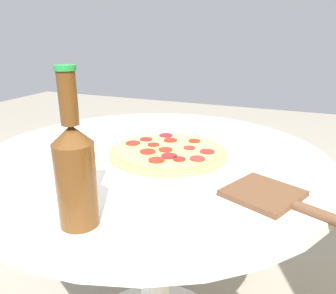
% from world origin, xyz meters
% --- Properties ---
extents(table, '(0.97, 0.97, 0.71)m').
position_xyz_m(table, '(0.00, 0.00, 0.53)').
color(table, silver).
rests_on(table, ground_plane).
extents(pizza, '(0.33, 0.33, 0.02)m').
position_xyz_m(pizza, '(-0.02, 0.04, 0.72)').
color(pizza, tan).
rests_on(pizza, table).
extents(beer_bottle, '(0.07, 0.07, 0.27)m').
position_xyz_m(beer_bottle, '(0.37, 0.03, 0.81)').
color(beer_bottle, '#563314').
rests_on(beer_bottle, table).
extents(pizza_paddle, '(0.19, 0.30, 0.02)m').
position_xyz_m(pizza_paddle, '(0.16, 0.35, 0.71)').
color(pizza_paddle, brown).
rests_on(pizza_paddle, table).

